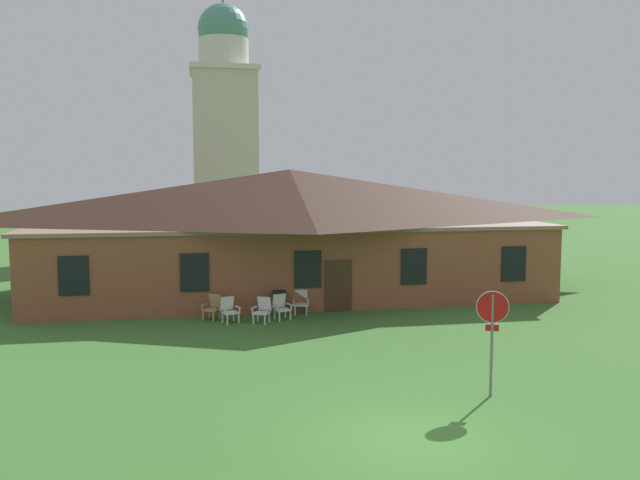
% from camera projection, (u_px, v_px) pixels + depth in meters
% --- Properties ---
extents(ground_plane, '(200.00, 200.00, 0.00)m').
position_uv_depth(ground_plane, '(412.00, 440.00, 13.47)').
color(ground_plane, '#3D702D').
extents(brick_building, '(23.17, 10.40, 5.80)m').
position_uv_depth(brick_building, '(290.00, 230.00, 30.72)').
color(brick_building, brown).
rests_on(brick_building, ground).
extents(dome_tower, '(5.18, 5.18, 19.41)m').
position_uv_depth(dome_tower, '(225.00, 132.00, 49.99)').
color(dome_tower, beige).
rests_on(dome_tower, ground).
extents(stop_sign, '(0.76, 0.30, 2.67)m').
position_uv_depth(stop_sign, '(492.00, 322.00, 15.98)').
color(stop_sign, slate).
rests_on(stop_sign, ground).
extents(lawn_chair_by_porch, '(0.85, 0.87, 0.96)m').
position_uv_depth(lawn_chair_by_porch, '(213.00, 306.00, 24.87)').
color(lawn_chair_by_porch, tan).
rests_on(lawn_chair_by_porch, ground).
extents(lawn_chair_near_door, '(0.78, 0.83, 0.96)m').
position_uv_depth(lawn_chair_near_door, '(229.00, 309.00, 24.33)').
color(lawn_chair_near_door, white).
rests_on(lawn_chair_near_door, ground).
extents(lawn_chair_left_end, '(0.82, 0.85, 0.96)m').
position_uv_depth(lawn_chair_left_end, '(263.00, 309.00, 24.29)').
color(lawn_chair_left_end, white).
rests_on(lawn_chair_left_end, ground).
extents(lawn_chair_middle, '(0.75, 0.81, 0.96)m').
position_uv_depth(lawn_chair_middle, '(281.00, 306.00, 24.86)').
color(lawn_chair_middle, silver).
rests_on(lawn_chair_middle, ground).
extents(lawn_chair_right_end, '(0.71, 0.75, 0.96)m').
position_uv_depth(lawn_chair_right_end, '(301.00, 301.00, 25.87)').
color(lawn_chair_right_end, silver).
rests_on(lawn_chair_right_end, ground).
extents(trash_bin, '(0.56, 0.56, 0.98)m').
position_uv_depth(trash_bin, '(279.00, 303.00, 25.56)').
color(trash_bin, '#335638').
rests_on(trash_bin, ground).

